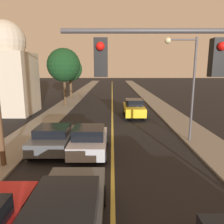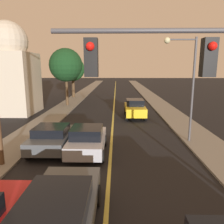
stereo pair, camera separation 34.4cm
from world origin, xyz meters
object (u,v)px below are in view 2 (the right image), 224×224
Objects in this scene: traffic_signal_mast at (220,86)px; domed_building_left at (10,71)px; car_near_lane_front at (57,214)px; tree_left_near at (66,65)px; tree_left_far at (73,69)px; car_outer_lane_second at (52,138)px; streetlamp_right at (185,75)px; car_far_oncoming at (135,108)px; car_near_lane_second at (87,140)px.

traffic_signal_mast is 21.28m from domed_building_left.
tree_left_near is (-4.47, 21.20, 4.17)m from car_near_lane_front.
traffic_signal_mast reaches higher than car_near_lane_front.
car_near_lane_front is 29.22m from tree_left_far.
car_outer_lane_second is at bearing -80.52° from tree_left_near.
traffic_signal_mast is at bearing -101.45° from streetlamp_right.
car_near_lane_front is at bearing -61.62° from domed_building_left.
car_far_oncoming is at bearing 58.48° from car_outer_lane_second.
car_outer_lane_second is 0.57× the size of tree_left_near.
tree_left_near is at bearing 112.10° from traffic_signal_mast.
streetlamp_right is 0.92× the size of tree_left_near.
car_near_lane_front is 15.46m from car_far_oncoming.
traffic_signal_mast is 1.00× the size of streetlamp_right.
car_outer_lane_second is 0.93× the size of car_far_oncoming.
tree_left_far is at bearing 102.87° from car_near_lane_second.
tree_left_near is at bearing 101.90° from car_near_lane_front.
car_outer_lane_second is (-2.00, 6.43, 0.04)m from car_near_lane_front.
car_far_oncoming is 16.25m from tree_left_far.
streetlamp_right is at bearing 54.77° from car_near_lane_front.
car_far_oncoming is 15.33m from traffic_signal_mast.
tree_left_near is (-10.15, 13.16, 0.70)m from streetlamp_right.
car_near_lane_front is at bearing -79.82° from tree_left_far.
car_outer_lane_second is 0.61× the size of traffic_signal_mast.
streetlamp_right is (5.68, 8.04, 3.47)m from car_near_lane_front.
streetlamp_right is at bearing 78.55° from traffic_signal_mast.
car_near_lane_second is 14.51m from domed_building_left.
streetlamp_right reaches higher than tree_left_far.
streetlamp_right is 1.02× the size of tree_left_far.
car_outer_lane_second is 13.10m from domed_building_left.
tree_left_near is 7.38m from tree_left_far.
domed_building_left is at bearing 118.38° from car_near_lane_front.
streetlamp_right is (7.68, 1.61, 3.43)m from car_outer_lane_second.
streetlamp_right reaches higher than car_near_lane_second.
car_near_lane_second is 9.57m from car_far_oncoming.
streetlamp_right reaches higher than car_outer_lane_second.
domed_building_left is (-3.98, -11.68, -0.10)m from tree_left_far.
car_near_lane_front is 1.25× the size of car_near_lane_second.
traffic_signal_mast is 29.84m from tree_left_far.
traffic_signal_mast is at bearing 92.92° from car_far_oncoming.
streetlamp_right is at bearing -30.80° from domed_building_left.
tree_left_far is at bearing 71.17° from domed_building_left.
car_near_lane_second is 1.00× the size of car_outer_lane_second.
car_outer_lane_second reaches higher than car_near_lane_front.
streetlamp_right reaches higher than car_far_oncoming.
domed_building_left reaches higher than traffic_signal_mast.
car_far_oncoming is 0.45× the size of domed_building_left.
car_near_lane_front is 0.77× the size of traffic_signal_mast.
traffic_signal_mast reaches higher than car_near_lane_second.
car_near_lane_front is 0.71× the size of tree_left_near.
tree_left_near is 0.74× the size of domed_building_left.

